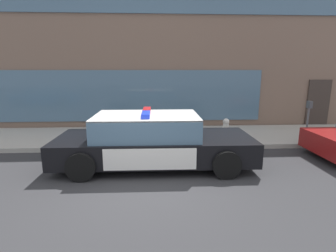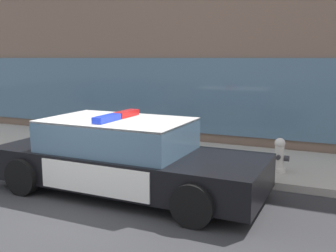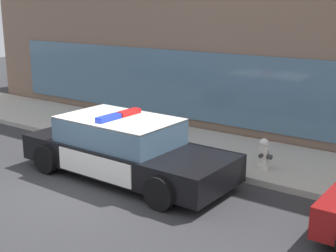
{
  "view_description": "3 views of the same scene",
  "coord_description": "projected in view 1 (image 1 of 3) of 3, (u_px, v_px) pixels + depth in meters",
  "views": [
    {
      "loc": [
        0.31,
        -5.32,
        2.52
      ],
      "look_at": [
        0.71,
        2.07,
        0.89
      ],
      "focal_mm": 27.46,
      "sensor_mm": 36.0,
      "label": 1
    },
    {
      "loc": [
        3.93,
        -4.93,
        2.5
      ],
      "look_at": [
        0.41,
        2.86,
        1.02
      ],
      "focal_mm": 41.99,
      "sensor_mm": 36.0,
      "label": 2
    },
    {
      "loc": [
        6.96,
        -6.3,
        3.85
      ],
      "look_at": [
        0.47,
        2.62,
        0.95
      ],
      "focal_mm": 49.26,
      "sensor_mm": 36.0,
      "label": 3
    }
  ],
  "objects": [
    {
      "name": "police_cruiser",
      "position": [
        152.0,
        141.0,
        6.79
      ],
      "size": [
        5.13,
        2.15,
        1.49
      ],
      "rotation": [
        0.0,
        0.0,
        -0.01
      ],
      "color": "black",
      "rests_on": "ground"
    },
    {
      "name": "sidewalk",
      "position": [
        146.0,
        137.0,
        9.55
      ],
      "size": [
        48.0,
        2.93,
        0.15
      ],
      "primitive_type": "cube",
      "color": "#B2ADA3",
      "rests_on": "ground"
    },
    {
      "name": "parking_meter",
      "position": [
        309.0,
        113.0,
        8.69
      ],
      "size": [
        0.12,
        0.18,
        1.34
      ],
      "color": "slate",
      "rests_on": "sidewalk"
    },
    {
      "name": "fire_hydrant",
      "position": [
        226.0,
        129.0,
        8.9
      ],
      "size": [
        0.34,
        0.39,
        0.73
      ],
      "color": "silver",
      "rests_on": "sidewalk"
    },
    {
      "name": "ground",
      "position": [
        141.0,
        185.0,
        5.72
      ],
      "size": [
        48.0,
        48.0,
        0.0
      ],
      "primitive_type": "plane",
      "color": "#303033"
    },
    {
      "name": "storefront_building",
      "position": [
        163.0,
        49.0,
        14.3
      ],
      "size": [
        21.91,
        8.28,
        7.24
      ],
      "color": "#7A6051",
      "rests_on": "ground"
    }
  ]
}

